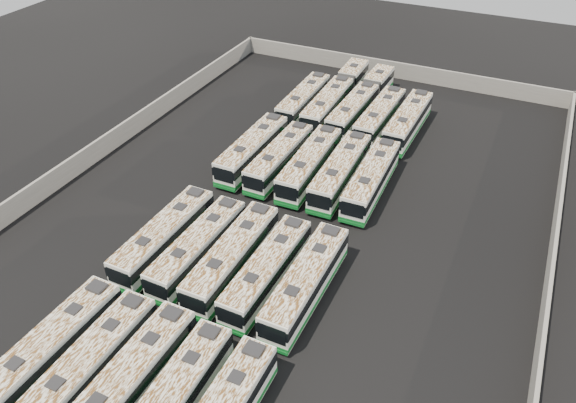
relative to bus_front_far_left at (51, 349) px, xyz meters
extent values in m
plane|color=black|center=(7.05, 19.95, -1.66)|extent=(140.00, 140.00, 0.00)
cube|color=slate|center=(7.05, 56.25, -0.56)|extent=(45.20, 0.30, 2.20)
cube|color=slate|center=(29.35, 19.95, -0.56)|extent=(0.30, 73.20, 2.20)
cube|color=slate|center=(-15.25, 19.95, -0.56)|extent=(0.30, 73.20, 2.20)
cube|color=silver|center=(0.00, 0.00, -0.02)|extent=(2.65, 11.50, 2.62)
cube|color=#0D6022|center=(0.00, 0.00, -0.98)|extent=(2.70, 11.55, 0.40)
cube|color=black|center=(0.00, 0.00, 0.42)|extent=(2.71, 11.56, 0.88)
cube|color=silver|center=(0.00, 0.00, 1.32)|extent=(2.60, 11.27, 0.07)
cube|color=black|center=(-0.06, -2.52, 1.42)|extent=(0.93, 0.93, 0.13)
cube|color=black|center=(0.06, 2.52, 1.42)|extent=(0.93, 0.93, 0.13)
cube|color=black|center=(0.11, 4.80, 1.47)|extent=(1.26, 1.08, 0.25)
cylinder|color=black|center=(-1.10, -3.64, -1.19)|extent=(0.29, 0.96, 0.95)
cylinder|color=black|center=(-0.94, 3.68, -1.19)|extent=(0.29, 0.96, 0.95)
cylinder|color=black|center=(1.10, 3.64, -1.19)|extent=(0.29, 0.96, 0.95)
cube|color=silver|center=(3.24, -0.02, -0.03)|extent=(2.38, 11.39, 2.61)
cube|color=#0D6022|center=(3.24, -0.02, -0.98)|extent=(2.43, 11.44, 0.40)
cube|color=black|center=(3.24, -0.02, 0.41)|extent=(2.44, 11.45, 0.87)
cube|color=silver|center=(3.24, -0.02, 1.31)|extent=(2.33, 11.16, 0.07)
cube|color=black|center=(3.24, -2.53, 1.40)|extent=(0.90, 0.90, 0.13)
cube|color=black|center=(3.24, 2.49, 1.40)|extent=(0.90, 0.90, 0.13)
cube|color=black|center=(3.24, 4.76, 1.45)|extent=(1.23, 1.04, 0.25)
cylinder|color=black|center=(2.22, 3.62, -1.19)|extent=(0.27, 0.95, 0.95)
cylinder|color=black|center=(4.25, 3.62, -1.19)|extent=(0.27, 0.95, 0.95)
cube|color=silver|center=(6.31, 0.10, 0.00)|extent=(2.53, 11.56, 2.64)
cube|color=#0D6022|center=(6.31, 0.10, -0.97)|extent=(2.59, 11.61, 0.40)
cube|color=black|center=(6.31, 0.10, 0.43)|extent=(2.60, 11.62, 0.88)
cube|color=silver|center=(6.31, 0.10, 1.35)|extent=(2.48, 11.33, 0.07)
cube|color=black|center=(6.28, -2.44, 1.44)|extent=(0.92, 0.92, 0.13)
cube|color=black|center=(6.34, 2.63, 1.44)|extent=(0.92, 0.92, 0.13)
cube|color=black|center=(6.36, 4.94, 1.49)|extent=(1.26, 1.07, 0.25)
cylinder|color=black|center=(5.32, 3.80, -1.18)|extent=(0.28, 0.96, 0.96)
cylinder|color=black|center=(7.38, 3.78, -1.18)|extent=(0.28, 0.96, 0.96)
cube|color=silver|center=(9.52, 0.07, -0.06)|extent=(2.54, 11.18, 2.55)
cube|color=black|center=(9.52, 0.07, 0.36)|extent=(2.60, 11.24, 0.85)
cube|color=silver|center=(9.52, 0.07, 1.24)|extent=(2.49, 10.96, 0.06)
cube|color=black|center=(9.47, 2.52, 1.33)|extent=(0.90, 0.90, 0.13)
cube|color=black|center=(9.43, 4.75, 1.38)|extent=(1.23, 1.04, 0.24)
cylinder|color=black|center=(8.46, 3.62, -1.20)|extent=(0.28, 0.93, 0.93)
cylinder|color=black|center=(10.44, 3.66, -1.20)|extent=(0.28, 0.93, 0.93)
cube|color=black|center=(12.75, 2.43, 1.36)|extent=(0.90, 0.90, 0.13)
cube|color=black|center=(12.73, 4.68, 1.41)|extent=(1.22, 1.04, 0.24)
cylinder|color=black|center=(11.74, 3.55, -1.19)|extent=(0.27, 0.94, 0.94)
cylinder|color=black|center=(13.74, 3.56, -1.19)|extent=(0.27, 0.94, 0.94)
cube|color=silver|center=(-0.02, 12.85, -0.01)|extent=(2.52, 11.51, 2.63)
cube|color=#0D6022|center=(-0.02, 12.85, -0.97)|extent=(2.57, 11.56, 0.40)
cube|color=black|center=(-0.02, 12.85, 0.42)|extent=(2.58, 11.57, 0.88)
cube|color=black|center=(-0.09, 7.09, 0.30)|extent=(2.11, 0.08, 1.39)
cube|color=#0D6022|center=(-0.09, 7.09, -1.16)|extent=(2.39, 0.13, 0.27)
cube|color=silver|center=(-0.02, 12.85, 1.33)|extent=(2.47, 11.28, 0.07)
cube|color=black|center=(-0.05, 10.33, 1.43)|extent=(0.92, 0.92, 0.13)
cube|color=black|center=(0.00, 15.38, 1.43)|extent=(0.92, 0.92, 0.13)
cube|color=black|center=(0.03, 17.68, 1.48)|extent=(1.26, 1.07, 0.25)
cylinder|color=black|center=(-1.09, 9.19, -1.18)|extent=(0.28, 0.96, 0.96)
cylinder|color=black|center=(0.96, 9.17, -1.18)|extent=(0.28, 0.96, 0.96)
cylinder|color=black|center=(-1.01, 16.54, -1.18)|extent=(0.28, 0.96, 0.96)
cylinder|color=black|center=(1.04, 16.52, -1.18)|extent=(0.28, 0.96, 0.96)
cube|color=silver|center=(3.24, 12.87, -0.05)|extent=(2.59, 11.29, 2.58)
cube|color=#0D6022|center=(3.24, 12.87, -0.99)|extent=(2.64, 11.34, 0.39)
cube|color=black|center=(3.24, 12.87, 0.38)|extent=(2.65, 11.35, 0.86)
cube|color=black|center=(3.12, 7.23, 0.26)|extent=(2.06, 0.10, 1.36)
cube|color=#0D6022|center=(3.12, 7.23, -1.18)|extent=(2.34, 0.15, 0.26)
cube|color=silver|center=(3.24, 12.87, 1.27)|extent=(2.53, 11.06, 0.07)
cube|color=black|center=(3.19, 10.40, 1.36)|extent=(0.91, 0.91, 0.13)
cube|color=black|center=(3.29, 15.34, 1.36)|extent=(0.91, 0.91, 0.13)
cube|color=black|center=(3.34, 17.59, 1.41)|extent=(1.24, 1.06, 0.24)
cylinder|color=black|center=(2.16, 9.29, -1.19)|extent=(0.28, 0.94, 0.94)
cylinder|color=black|center=(4.16, 9.25, -1.19)|extent=(0.28, 0.94, 0.94)
cylinder|color=black|center=(2.32, 16.49, -1.19)|extent=(0.28, 0.94, 0.94)
cylinder|color=black|center=(4.32, 16.44, -1.19)|extent=(0.28, 0.94, 0.94)
cube|color=silver|center=(6.36, 12.99, 0.01)|extent=(2.49, 11.65, 2.67)
cube|color=#0D6022|center=(6.36, 12.99, -0.96)|extent=(2.54, 11.70, 0.41)
cube|color=black|center=(6.36, 12.99, 0.45)|extent=(2.55, 11.71, 0.89)
cube|color=black|center=(6.39, 7.15, 0.33)|extent=(2.13, 0.07, 1.41)
cube|color=#0D6022|center=(6.39, 7.15, -1.16)|extent=(2.43, 0.11, 0.27)
cube|color=silver|center=(6.36, 12.99, 1.37)|extent=(2.44, 11.42, 0.07)
cube|color=black|center=(6.37, 10.43, 1.47)|extent=(0.93, 0.93, 0.14)
cube|color=black|center=(6.34, 15.55, 1.47)|extent=(0.93, 0.93, 0.14)
cube|color=black|center=(6.33, 17.88, 1.52)|extent=(1.27, 1.07, 0.25)
cylinder|color=black|center=(5.34, 9.26, -1.18)|extent=(0.28, 0.97, 0.97)
cylinder|color=black|center=(7.42, 9.28, -1.18)|extent=(0.28, 0.97, 0.97)
cylinder|color=black|center=(5.30, 16.71, -1.18)|extent=(0.28, 0.97, 0.97)
cylinder|color=black|center=(7.37, 16.72, -1.18)|extent=(0.28, 0.97, 0.97)
cube|color=silver|center=(9.52, 12.83, -0.06)|extent=(2.50, 11.20, 2.56)
cube|color=#0D6022|center=(9.52, 12.83, -0.99)|extent=(2.55, 11.25, 0.39)
cube|color=black|center=(9.52, 12.83, 0.37)|extent=(2.56, 11.26, 0.86)
cube|color=black|center=(9.43, 7.22, 0.25)|extent=(2.05, 0.09, 1.35)
cube|color=#0D6022|center=(9.43, 7.22, -1.18)|extent=(2.33, 0.14, 0.26)
cube|color=silver|center=(9.52, 12.83, 1.25)|extent=(2.45, 10.98, 0.07)
cube|color=black|center=(9.48, 10.37, 1.34)|extent=(0.90, 0.90, 0.13)
cube|color=black|center=(9.56, 15.28, 1.34)|extent=(0.90, 0.90, 0.13)
cube|color=black|center=(9.59, 17.52, 1.39)|extent=(1.23, 1.04, 0.24)
cylinder|color=black|center=(8.47, 9.27, -1.20)|extent=(0.28, 0.93, 0.93)
cylinder|color=black|center=(10.46, 9.24, -1.20)|extent=(0.28, 0.93, 0.93)
cylinder|color=black|center=(8.58, 16.42, -1.20)|extent=(0.28, 0.93, 0.93)
cylinder|color=black|center=(10.57, 16.38, -1.20)|extent=(0.28, 0.93, 0.93)
cube|color=silver|center=(12.77, 12.88, 0.00)|extent=(2.42, 11.54, 2.64)
cube|color=#0D6022|center=(12.77, 12.88, -0.97)|extent=(2.47, 11.59, 0.40)
cube|color=black|center=(12.77, 12.88, 0.43)|extent=(2.48, 11.60, 0.88)
cube|color=black|center=(12.76, 7.09, 0.31)|extent=(2.11, 0.06, 1.39)
cube|color=#0D6022|center=(12.76, 7.09, -1.16)|extent=(2.40, 0.10, 0.27)
cube|color=silver|center=(12.77, 12.88, 1.35)|extent=(2.37, 11.30, 0.07)
cube|color=black|center=(12.76, 10.34, 1.44)|extent=(0.91, 0.91, 0.13)
cube|color=black|center=(12.77, 15.41, 1.44)|extent=(0.91, 0.91, 0.13)
cube|color=black|center=(12.77, 17.72, 1.49)|extent=(1.25, 1.06, 0.25)
cylinder|color=black|center=(11.73, 9.19, -1.18)|extent=(0.27, 0.96, 0.96)
cylinder|color=black|center=(13.79, 9.18, -1.18)|extent=(0.27, 0.96, 0.96)
cylinder|color=black|center=(11.74, 16.57, -1.18)|extent=(0.27, 0.96, 0.96)
cylinder|color=black|center=(13.80, 16.56, -1.18)|extent=(0.27, 0.96, 0.96)
cube|color=silver|center=(-0.05, 28.37, 0.01)|extent=(2.47, 11.66, 2.67)
cube|color=#0D6022|center=(-0.05, 28.37, -0.96)|extent=(2.52, 11.71, 0.41)
cube|color=black|center=(-0.05, 28.37, 0.45)|extent=(2.53, 11.72, 0.89)
cube|color=black|center=(-0.07, 22.53, 0.33)|extent=(2.14, 0.07, 1.41)
cube|color=#0D6022|center=(-0.07, 22.53, -1.16)|extent=(2.43, 0.11, 0.27)
cube|color=silver|center=(-0.05, 28.37, 1.38)|extent=(2.42, 11.42, 0.07)
cube|color=black|center=(-0.06, 25.81, 1.47)|extent=(0.93, 0.93, 0.14)
cube|color=black|center=(-0.04, 30.94, 1.47)|extent=(0.93, 0.93, 0.14)
cube|color=black|center=(-0.03, 33.27, 1.52)|extent=(1.27, 1.07, 0.25)
cylinder|color=black|center=(-1.10, 24.65, -1.18)|extent=(0.28, 0.97, 0.97)
cylinder|color=black|center=(0.98, 24.64, -1.18)|extent=(0.28, 0.97, 0.97)
cylinder|color=black|center=(-1.07, 32.11, -1.18)|extent=(0.28, 0.97, 0.97)
cylinder|color=black|center=(1.01, 32.10, -1.18)|extent=(0.28, 0.97, 0.97)
cube|color=silver|center=(3.15, 28.19, -0.05)|extent=(2.46, 11.24, 2.57)
cube|color=#0D6022|center=(3.15, 28.19, -0.99)|extent=(2.51, 11.29, 0.39)
cube|color=black|center=(3.15, 28.19, 0.37)|extent=(2.52, 11.30, 0.86)
cube|color=black|center=(3.09, 22.57, 0.25)|extent=(2.06, 0.08, 1.36)
cube|color=#0D6022|center=(3.09, 22.57, -1.18)|extent=(2.34, 0.13, 0.26)
cube|color=silver|center=(3.15, 28.19, 1.26)|extent=(2.41, 11.02, 0.07)
cube|color=black|center=(3.12, 25.73, 1.36)|extent=(0.90, 0.90, 0.13)
cube|color=black|center=(3.18, 30.66, 1.36)|extent=(0.90, 0.90, 0.13)
cube|color=black|center=(3.20, 32.90, 1.40)|extent=(1.23, 1.04, 0.24)
cylinder|color=black|center=(2.11, 24.62, -1.20)|extent=(0.27, 0.94, 0.93)
cylinder|color=black|center=(4.11, 24.59, -1.20)|extent=(0.27, 0.94, 0.93)
cylinder|color=black|center=(2.19, 31.79, -1.20)|extent=(0.27, 0.94, 0.93)
cylinder|color=black|center=(4.19, 31.77, -1.20)|extent=(0.27, 0.94, 0.93)
cube|color=silver|center=(6.42, 28.29, 0.01)|extent=(2.73, 11.72, 2.67)
cube|color=#0D6022|center=(6.42, 28.29, -0.96)|extent=(2.78, 11.77, 0.41)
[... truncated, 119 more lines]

